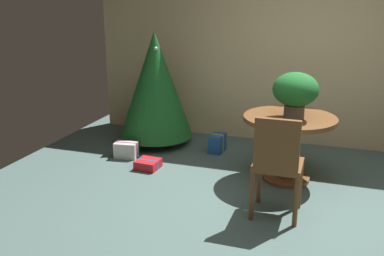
{
  "coord_description": "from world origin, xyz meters",
  "views": [
    {
      "loc": [
        0.37,
        -3.75,
        1.97
      ],
      "look_at": [
        -1.03,
        0.4,
        0.63
      ],
      "focal_mm": 40.63,
      "sensor_mm": 36.0,
      "label": 1
    }
  ],
  "objects": [
    {
      "name": "back_wall_panel",
      "position": [
        0.0,
        2.2,
        1.3
      ],
      "size": [
        6.0,
        0.1,
        2.6
      ],
      "primitive_type": "cube",
      "color": "beige",
      "rests_on": "ground_plane"
    },
    {
      "name": "holiday_tree",
      "position": [
        -1.92,
        1.52,
        0.83
      ],
      "size": [
        1.0,
        1.0,
        1.53
      ],
      "color": "brown",
      "rests_on": "ground_plane"
    },
    {
      "name": "ground_plane",
      "position": [
        0.0,
        0.0,
        0.0
      ],
      "size": [
        6.6,
        6.6,
        0.0
      ],
      "primitive_type": "plane",
      "color": "#4C6660"
    },
    {
      "name": "wooden_chair_near",
      "position": [
        -0.06,
        -0.08,
        0.55
      ],
      "size": [
        0.43,
        0.41,
        0.97
      ],
      "color": "brown",
      "rests_on": "ground_plane"
    },
    {
      "name": "gift_box_cream",
      "position": [
        -2.07,
        0.89,
        0.1
      ],
      "size": [
        0.3,
        0.21,
        0.2
      ],
      "color": "silver",
      "rests_on": "ground_plane"
    },
    {
      "name": "gift_box_blue",
      "position": [
        -1.03,
        1.45,
        0.12
      ],
      "size": [
        0.19,
        0.28,
        0.24
      ],
      "color": "#1E569E",
      "rests_on": "ground_plane"
    },
    {
      "name": "gift_box_red",
      "position": [
        -1.66,
        0.64,
        0.05
      ],
      "size": [
        0.27,
        0.27,
        0.11
      ],
      "color": "red",
      "rests_on": "ground_plane"
    },
    {
      "name": "flower_vase",
      "position": [
        -0.02,
        0.75,
        1.03
      ],
      "size": [
        0.47,
        0.47,
        0.49
      ],
      "color": "#665B51",
      "rests_on": "round_dining_table"
    },
    {
      "name": "round_dining_table",
      "position": [
        -0.06,
        0.83,
        0.52
      ],
      "size": [
        0.99,
        0.99,
        0.73
      ],
      "color": "brown",
      "rests_on": "ground_plane"
    }
  ]
}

